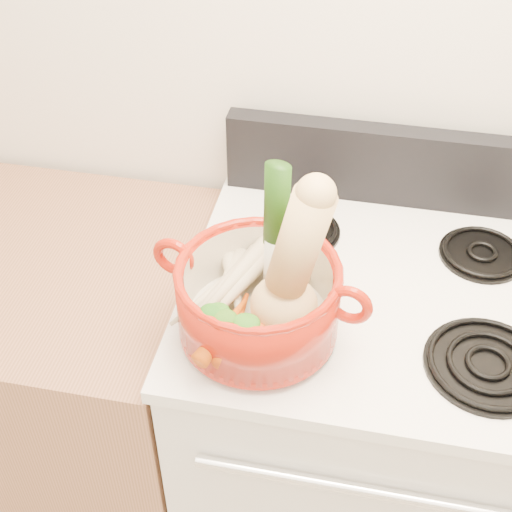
% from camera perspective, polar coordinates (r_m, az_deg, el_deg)
% --- Properties ---
extents(wall_back, '(3.50, 0.02, 2.60)m').
position_cam_1_polar(wall_back, '(1.52, 12.73, 16.20)').
color(wall_back, white).
rests_on(wall_back, floor).
extents(stove_body, '(0.76, 0.65, 0.92)m').
position_cam_1_polar(stove_body, '(1.79, 8.32, -13.94)').
color(stove_body, silver).
rests_on(stove_body, floor).
extents(cooktop, '(0.78, 0.67, 0.03)m').
position_cam_1_polar(cooktop, '(1.43, 10.15, -3.09)').
color(cooktop, white).
rests_on(cooktop, stove_body).
extents(control_backsplash, '(0.76, 0.05, 0.18)m').
position_cam_1_polar(control_backsplash, '(1.60, 11.30, 7.05)').
color(control_backsplash, black).
rests_on(control_backsplash, cooktop).
extents(oven_handle, '(0.60, 0.02, 0.02)m').
position_cam_1_polar(oven_handle, '(1.34, 8.32, -18.01)').
color(oven_handle, silver).
rests_on(oven_handle, stove_body).
extents(burner_front_left, '(0.22, 0.22, 0.02)m').
position_cam_1_polar(burner_front_left, '(1.31, 1.49, -6.07)').
color(burner_front_left, black).
rests_on(burner_front_left, cooktop).
extents(burner_front_right, '(0.22, 0.22, 0.02)m').
position_cam_1_polar(burner_front_right, '(1.32, 18.06, -8.18)').
color(burner_front_right, black).
rests_on(burner_front_right, cooktop).
extents(burner_back_left, '(0.17, 0.17, 0.02)m').
position_cam_1_polar(burner_back_left, '(1.53, 3.51, 2.13)').
color(burner_back_left, black).
rests_on(burner_back_left, cooktop).
extents(burner_back_right, '(0.17, 0.17, 0.02)m').
position_cam_1_polar(burner_back_right, '(1.54, 17.63, 0.25)').
color(burner_back_right, black).
rests_on(burner_back_right, cooktop).
extents(dutch_oven, '(0.33, 0.33, 0.14)m').
position_cam_1_polar(dutch_oven, '(1.25, 0.18, -3.51)').
color(dutch_oven, '#9F1809').
rests_on(dutch_oven, burner_front_left).
extents(pot_handle_left, '(0.08, 0.03, 0.08)m').
position_cam_1_polar(pot_handle_left, '(1.27, -6.62, -0.05)').
color(pot_handle_left, '#9F1809').
rests_on(pot_handle_left, dutch_oven).
extents(pot_handle_right, '(0.08, 0.03, 0.08)m').
position_cam_1_polar(pot_handle_right, '(1.19, 7.49, -3.89)').
color(pot_handle_right, '#9F1809').
rests_on(pot_handle_right, dutch_oven).
extents(squash, '(0.19, 0.13, 0.32)m').
position_cam_1_polar(squash, '(1.16, 2.38, -0.60)').
color(squash, '#DEB972').
rests_on(squash, dutch_oven).
extents(leek, '(0.06, 0.06, 0.30)m').
position_cam_1_polar(leek, '(1.22, 1.60, 1.84)').
color(leek, silver).
rests_on(leek, dutch_oven).
extents(ginger, '(0.08, 0.07, 0.04)m').
position_cam_1_polar(ginger, '(1.33, 2.44, -1.68)').
color(ginger, tan).
rests_on(ginger, dutch_oven).
extents(parsnip_0, '(0.07, 0.23, 0.06)m').
position_cam_1_polar(parsnip_0, '(1.28, -2.80, -3.46)').
color(parsnip_0, beige).
rests_on(parsnip_0, dutch_oven).
extents(parsnip_1, '(0.14, 0.16, 0.05)m').
position_cam_1_polar(parsnip_1, '(1.28, -3.81, -3.13)').
color(parsnip_1, beige).
rests_on(parsnip_1, dutch_oven).
extents(parsnip_2, '(0.11, 0.20, 0.06)m').
position_cam_1_polar(parsnip_2, '(1.31, -1.83, -1.68)').
color(parsnip_2, beige).
rests_on(parsnip_2, dutch_oven).
extents(parsnip_3, '(0.14, 0.20, 0.06)m').
position_cam_1_polar(parsnip_3, '(1.28, -2.56, -2.31)').
color(parsnip_3, beige).
rests_on(parsnip_3, dutch_oven).
extents(parsnip_4, '(0.12, 0.22, 0.06)m').
position_cam_1_polar(parsnip_4, '(1.28, -1.09, -2.03)').
color(parsnip_4, beige).
rests_on(parsnip_4, dutch_oven).
extents(parsnip_5, '(0.14, 0.23, 0.06)m').
position_cam_1_polar(parsnip_5, '(1.28, -1.51, -1.55)').
color(parsnip_5, beige).
rests_on(parsnip_5, dutch_oven).
extents(carrot_0, '(0.04, 0.16, 0.05)m').
position_cam_1_polar(carrot_0, '(1.23, -1.74, -5.90)').
color(carrot_0, '#C9390A').
rests_on(carrot_0, dutch_oven).
extents(carrot_1, '(0.08, 0.16, 0.05)m').
position_cam_1_polar(carrot_1, '(1.22, -2.63, -6.02)').
color(carrot_1, orange).
rests_on(carrot_1, dutch_oven).
extents(carrot_2, '(0.06, 0.19, 0.05)m').
position_cam_1_polar(carrot_2, '(1.23, 0.76, -5.19)').
color(carrot_2, red).
rests_on(carrot_2, dutch_oven).
extents(carrot_3, '(0.09, 0.12, 0.04)m').
position_cam_1_polar(carrot_3, '(1.23, -0.84, -5.45)').
color(carrot_3, '#C45509').
rests_on(carrot_3, dutch_oven).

